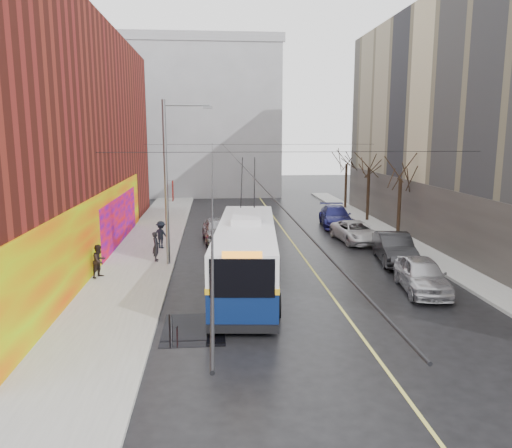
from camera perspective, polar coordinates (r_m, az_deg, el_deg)
The scene contains 22 objects.
ground at distance 18.92m, azimuth 7.14°, elevation -12.28°, with size 140.00×140.00×0.00m, color black.
sidewalk_left at distance 30.23m, azimuth -12.84°, elevation -3.67°, with size 4.00×60.00×0.15m, color gray.
sidewalk_right at distance 32.55m, azimuth 18.34°, elevation -2.94°, with size 2.00×60.00×0.15m, color gray.
lane_line at distance 32.33m, azimuth 4.59°, elevation -2.66°, with size 0.12×50.00×0.01m, color #BFB74C.
building_left at distance 33.37m, azimuth -26.74°, elevation 8.80°, with size 12.11×36.00×14.00m.
building_far at distance 62.12m, azimuth -7.14°, elevation 11.88°, with size 20.50×12.10×18.00m.
streetlight_pole at distance 27.27m, azimuth -9.92°, elevation 5.12°, with size 2.65×0.60×9.00m.
catenary_wires at distance 31.87m, azimuth -2.73°, elevation 8.51°, with size 18.00×60.00×0.22m.
tree_near at distance 35.52m, azimuth 16.26°, elevation 6.25°, with size 3.20×3.20×6.40m.
tree_mid at distance 42.10m, azimuth 12.85°, elevation 7.35°, with size 3.20×3.20×6.68m.
tree_far at distance 48.81m, azimuth 10.34°, elevation 7.68°, with size 3.20×3.20×6.57m.
puddle at distance 19.26m, azimuth -7.12°, elevation -11.85°, with size 2.32×3.28×0.01m, color black.
pigeons_flying at distance 27.42m, azimuth -2.21°, elevation 9.76°, with size 3.59×1.98×1.92m.
trolleybus at distance 23.66m, azimuth -1.11°, elevation -3.40°, with size 3.76×12.57×5.88m.
parked_car_a at distance 24.43m, azimuth 18.44°, elevation -5.54°, with size 1.88×4.66×1.59m, color #B9B9BE.
parked_car_b at distance 29.45m, azimuth 15.52°, elevation -2.66°, with size 1.74×5.00×1.65m, color black.
parked_car_c at distance 34.36m, azimuth 11.35°, elevation -0.88°, with size 2.29×4.97×1.38m, color #B8B8BA.
parked_car_d at distance 39.79m, azimuth 9.07°, elevation 0.87°, with size 2.24×5.50×1.60m, color navy.
following_car at distance 34.14m, azimuth -4.50°, elevation -0.63°, with size 1.84×4.58×1.56m, color #99989D.
pedestrian_a at distance 28.62m, azimuth -11.36°, elevation -2.53°, with size 0.61×0.40×1.67m, color black.
pedestrian_b at distance 26.11m, azimuth -17.48°, elevation -4.05°, with size 0.81×0.63×1.66m, color black.
pedestrian_c at distance 31.78m, azimuth -10.80°, elevation -1.19°, with size 1.11×0.64×1.71m, color black.
Camera 1 is at (-3.78, -17.06, 7.25)m, focal length 35.00 mm.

